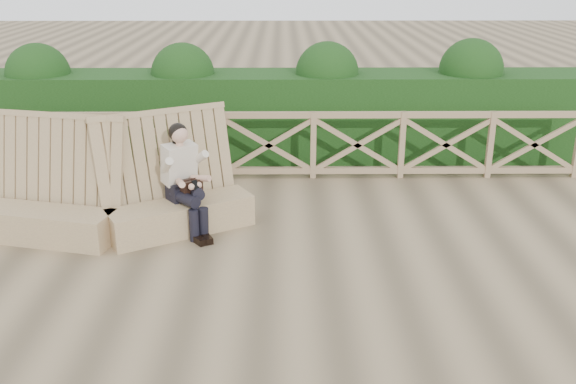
{
  "coord_description": "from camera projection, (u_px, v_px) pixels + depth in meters",
  "views": [
    {
      "loc": [
        0.23,
        -6.43,
        3.44
      ],
      "look_at": [
        0.29,
        0.4,
        0.9
      ],
      "focal_mm": 40.0,
      "sensor_mm": 36.0,
      "label": 1
    }
  ],
  "objects": [
    {
      "name": "woman",
      "position": [
        184.0,
        176.0,
        8.27
      ],
      "size": [
        0.75,
        0.92,
        1.43
      ],
      "rotation": [
        0.0,
        0.0,
        0.65
      ],
      "color": "black",
      "rests_on": "ground"
    },
    {
      "name": "bench",
      "position": [
        112.0,
        206.0,
        8.29
      ],
      "size": [
        3.66,
        1.59,
        1.55
      ],
      "rotation": [
        0.0,
        0.0,
        0.12
      ],
      "color": "#8D6E50",
      "rests_on": "ground"
    },
    {
      "name": "hedge",
      "position": [
        270.0,
        116.0,
        11.37
      ],
      "size": [
        12.0,
        1.2,
        1.5
      ],
      "primitive_type": "cube",
      "color": "black",
      "rests_on": "ground"
    },
    {
      "name": "guardrail",
      "position": [
        269.0,
        145.0,
        10.31
      ],
      "size": [
        10.1,
        0.09,
        1.1
      ],
      "color": "#947A56",
      "rests_on": "ground"
    },
    {
      "name": "ground",
      "position": [
        263.0,
        279.0,
        7.22
      ],
      "size": [
        60.0,
        60.0,
        0.0
      ],
      "primitive_type": "plane",
      "color": "brown",
      "rests_on": "ground"
    }
  ]
}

